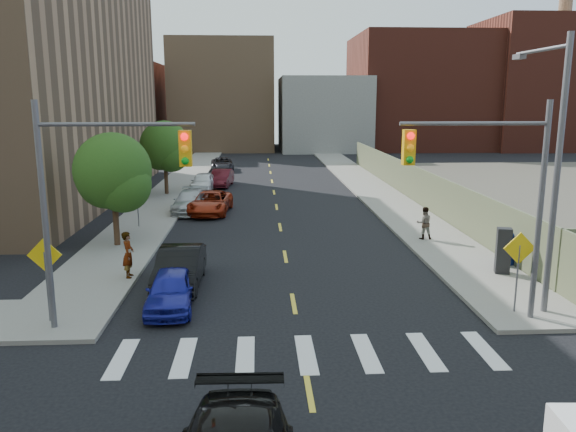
{
  "coord_description": "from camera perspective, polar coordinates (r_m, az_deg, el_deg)",
  "views": [
    {
      "loc": [
        -1.18,
        -10.54,
        7.0
      ],
      "look_at": [
        0.09,
        13.44,
        2.0
      ],
      "focal_mm": 35.0,
      "sensor_mm": 36.0,
      "label": 1
    }
  ],
  "objects": [
    {
      "name": "warn_sign_nw",
      "position": [
        18.96,
        -23.43,
        -4.55
      ],
      "size": [
        1.06,
        0.06,
        2.83
      ],
      "color": "#59595E",
      "rests_on": "ground"
    },
    {
      "name": "fence_north",
      "position": [
        40.44,
        12.47,
        3.3
      ],
      "size": [
        0.12,
        44.0,
        2.5
      ],
      "primitive_type": "cube",
      "color": "#66724F",
      "rests_on": "ground"
    },
    {
      "name": "mailbox",
      "position": [
        25.34,
        21.29,
        -3.09
      ],
      "size": [
        0.73,
        0.65,
        1.46
      ],
      "rotation": [
        0.0,
        0.0,
        0.39
      ],
      "color": "navy",
      "rests_on": "sidewalk_ne"
    },
    {
      "name": "bg_bldg_fareast",
      "position": [
        89.59,
        23.44,
        12.09
      ],
      "size": [
        14.0,
        16.0,
        18.0
      ],
      "primitive_type": "cube",
      "color": "#592319",
      "rests_on": "ground"
    },
    {
      "name": "pedestrian_east",
      "position": [
        28.77,
        13.67,
        -0.7
      ],
      "size": [
        0.8,
        0.62,
        1.62
      ],
      "primitive_type": "imported",
      "rotation": [
        0.0,
        0.0,
        3.13
      ],
      "color": "gray",
      "rests_on": "sidewalk_ne"
    },
    {
      "name": "pedestrian_west",
      "position": [
        22.83,
        -15.92,
        -3.78
      ],
      "size": [
        0.48,
        0.69,
        1.83
      ],
      "primitive_type": "imported",
      "rotation": [
        0.0,
        0.0,
        1.63
      ],
      "color": "gray",
      "rests_on": "sidewalk_nw"
    },
    {
      "name": "warn_sign_midwest",
      "position": [
        31.65,
        -15.09,
        2.25
      ],
      "size": [
        1.06,
        0.06,
        2.83
      ],
      "color": "#59595E",
      "rests_on": "ground"
    },
    {
      "name": "tree_west_far",
      "position": [
        42.29,
        -12.4,
        6.71
      ],
      "size": [
        3.66,
        3.64,
        5.52
      ],
      "color": "#332114",
      "rests_on": "ground"
    },
    {
      "name": "warn_sign_ne",
      "position": [
        19.64,
        22.39,
        -3.91
      ],
      "size": [
        1.06,
        0.06,
        2.83
      ],
      "color": "#59595E",
      "rests_on": "ground"
    },
    {
      "name": "parked_car_maroon",
      "position": [
        46.27,
        -6.77,
        3.85
      ],
      "size": [
        1.92,
        4.38,
        1.4
      ],
      "primitive_type": "imported",
      "rotation": [
        0.0,
        0.0,
        -0.1
      ],
      "color": "#420D14",
      "rests_on": "ground"
    },
    {
      "name": "streetlight_ne",
      "position": [
        19.89,
        25.25,
        5.51
      ],
      "size": [
        0.25,
        3.7,
        9.0
      ],
      "color": "#59595E",
      "rests_on": "ground"
    },
    {
      "name": "sidewalk_ne",
      "position": [
        53.26,
        6.65,
        4.2
      ],
      "size": [
        3.5,
        73.0,
        0.15
      ],
      "primitive_type": "cube",
      "color": "gray",
      "rests_on": "ground"
    },
    {
      "name": "payphone",
      "position": [
        24.05,
        21.02,
        -3.31
      ],
      "size": [
        0.65,
        0.58,
        1.85
      ],
      "primitive_type": "cube",
      "rotation": [
        0.0,
        0.0,
        -0.26
      ],
      "color": "black",
      "rests_on": "sidewalk_ne"
    },
    {
      "name": "parked_car_grey",
      "position": [
        56.85,
        -6.71,
        5.26
      ],
      "size": [
        2.58,
        4.84,
        1.29
      ],
      "primitive_type": "imported",
      "rotation": [
        0.0,
        0.0,
        0.1
      ],
      "color": "black",
      "rests_on": "ground"
    },
    {
      "name": "parked_car_black",
      "position": [
        21.76,
        -10.93,
        -5.17
      ],
      "size": [
        1.6,
        4.52,
        1.49
      ],
      "primitive_type": "imported",
      "rotation": [
        0.0,
        0.0,
        -0.01
      ],
      "color": "black",
      "rests_on": "ground"
    },
    {
      "name": "signal_nw",
      "position": [
        17.4,
        -19.05,
        2.95
      ],
      "size": [
        4.59,
        0.3,
        7.0
      ],
      "color": "#59595E",
      "rests_on": "ground"
    },
    {
      "name": "bg_bldg_midwest",
      "position": [
        82.69,
        -6.53,
        12.03
      ],
      "size": [
        14.0,
        16.0,
        15.0
      ],
      "primitive_type": "cube",
      "color": "#8C6B4C",
      "rests_on": "ground"
    },
    {
      "name": "sidewalk_nw",
      "position": [
        52.91,
        -10.17,
        4.05
      ],
      "size": [
        3.5,
        73.0,
        0.15
      ],
      "primitive_type": "cube",
      "color": "gray",
      "rests_on": "ground"
    },
    {
      "name": "bg_bldg_east",
      "position": [
        85.74,
        12.93,
        12.13
      ],
      "size": [
        18.0,
        18.0,
        16.0
      ],
      "primitive_type": "cube",
      "color": "#592319",
      "rests_on": "ground"
    },
    {
      "name": "signal_ne",
      "position": [
        18.2,
        20.22,
        3.23
      ],
      "size": [
        4.59,
        0.3,
        7.0
      ],
      "color": "#59595E",
      "rests_on": "ground"
    },
    {
      "name": "tree_west_near",
      "position": [
        27.68,
        -17.33,
        3.91
      ],
      "size": [
        3.66,
        3.64,
        5.52
      ],
      "color": "#332114",
      "rests_on": "ground"
    },
    {
      "name": "parked_car_red",
      "position": [
        35.36,
        -7.89,
        1.37
      ],
      "size": [
        2.74,
        5.18,
        1.39
      ],
      "primitive_type": "imported",
      "rotation": [
        0.0,
        0.0,
        -0.09
      ],
      "color": "maroon",
      "rests_on": "ground"
    },
    {
      "name": "parked_car_silver",
      "position": [
        35.85,
        -9.92,
        1.43
      ],
      "size": [
        2.07,
        4.78,
        1.37
      ],
      "primitive_type": "imported",
      "rotation": [
        0.0,
        0.0,
        -0.03
      ],
      "color": "#B6BBBF",
      "rests_on": "ground"
    },
    {
      "name": "parked_car_white",
      "position": [
        44.19,
        -8.61,
        3.45
      ],
      "size": [
        2.04,
        4.33,
        1.43
      ],
      "primitive_type": "imported",
      "rotation": [
        0.0,
        0.0,
        -0.08
      ],
      "color": "white",
      "rests_on": "ground"
    },
    {
      "name": "bg_bldg_center",
      "position": [
        81.09,
        3.51,
        10.32
      ],
      "size": [
        12.0,
        16.0,
        10.0
      ],
      "primitive_type": "cube",
      "color": "gray",
      "rests_on": "ground"
    },
    {
      "name": "smokestack",
      "position": [
        91.66,
        26.02,
        14.99
      ],
      "size": [
        1.8,
        1.8,
        28.0
      ],
      "primitive_type": "cylinder",
      "color": "#8C6B4C",
      "rests_on": "ground"
    },
    {
      "name": "bg_bldg_west",
      "position": [
        83.2,
        -17.85,
        10.51
      ],
      "size": [
        14.0,
        18.0,
        12.0
      ],
      "primitive_type": "cube",
      "color": "#592319",
      "rests_on": "ground"
    },
    {
      "name": "parked_car_blue",
      "position": [
        19.65,
        -11.81,
        -7.35
      ],
      "size": [
        1.69,
        3.88,
        1.3
      ],
      "primitive_type": "imported",
      "rotation": [
        0.0,
        0.0,
        0.04
      ],
      "color": "#1B1E95",
      "rests_on": "ground"
    }
  ]
}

